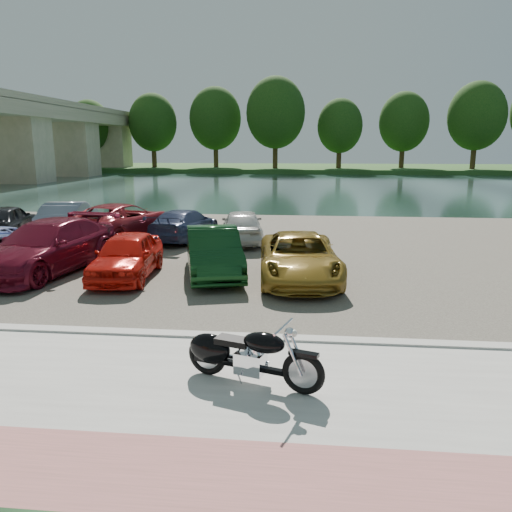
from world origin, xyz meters
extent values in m
plane|color=#595447|center=(0.00, 0.00, 0.00)|extent=(200.00, 200.00, 0.00)
cube|color=#A5A39B|center=(0.00, -1.00, 0.05)|extent=(60.00, 6.00, 0.10)
cube|color=#945853|center=(0.00, -2.50, 0.10)|extent=(60.00, 2.00, 0.01)
cube|color=#A5A39B|center=(0.00, 2.00, 0.07)|extent=(60.00, 0.30, 0.14)
cube|color=#464238|center=(0.00, 11.00, 0.02)|extent=(60.00, 18.00, 0.04)
cube|color=#192D28|center=(0.00, 40.00, 0.00)|extent=(120.00, 40.00, 0.00)
cube|color=#25491A|center=(0.00, 72.00, 0.30)|extent=(120.00, 24.00, 0.60)
cube|color=tan|center=(-28.00, 40.00, 7.20)|extent=(7.00, 56.00, 1.40)
cube|color=tan|center=(-28.00, 42.00, 3.60)|extent=(6.00, 4.00, 7.20)
cube|color=tan|center=(-28.00, 54.00, 3.60)|extent=(6.00, 4.00, 7.20)
cube|color=tan|center=(-28.00, 66.00, 3.60)|extent=(6.00, 4.00, 7.20)
cylinder|color=#3C2A16|center=(-30.00, 64.60, 2.85)|extent=(0.70, 0.70, 4.50)
ellipsoid|color=#13350E|center=(-30.00, 64.60, 6.45)|extent=(6.30, 6.30, 7.56)
cylinder|color=#3C2A16|center=(-21.00, 66.00, 3.08)|extent=(0.70, 0.70, 4.95)
ellipsoid|color=#13350E|center=(-21.00, 66.00, 7.04)|extent=(6.93, 6.93, 8.32)
cylinder|color=#3C2A16|center=(-12.00, 67.40, 3.30)|extent=(0.70, 0.70, 5.40)
ellipsoid|color=#13350E|center=(-12.00, 67.40, 7.62)|extent=(7.56, 7.56, 9.07)
cylinder|color=#3C2A16|center=(-3.00, 64.60, 3.52)|extent=(0.70, 0.70, 5.85)
ellipsoid|color=#13350E|center=(-3.00, 64.60, 8.21)|extent=(8.19, 8.19, 9.83)
cylinder|color=#3C2A16|center=(6.00, 66.00, 2.85)|extent=(0.70, 0.70, 4.50)
ellipsoid|color=#13350E|center=(6.00, 66.00, 6.45)|extent=(6.30, 6.30, 7.56)
cylinder|color=#3C2A16|center=(15.00, 67.40, 3.08)|extent=(0.70, 0.70, 4.95)
ellipsoid|color=#13350E|center=(15.00, 67.40, 7.04)|extent=(6.93, 6.93, 8.32)
cylinder|color=#3C2A16|center=(24.00, 64.60, 3.30)|extent=(0.70, 0.70, 5.40)
ellipsoid|color=#13350E|center=(24.00, 64.60, 7.62)|extent=(7.56, 7.56, 9.07)
torus|color=black|center=(1.56, -0.18, 0.44)|extent=(0.68, 0.32, 0.68)
torus|color=black|center=(-0.01, 0.33, 0.44)|extent=(0.68, 0.32, 0.68)
cylinder|color=#B2B2B7|center=(1.56, -0.18, 0.44)|extent=(0.46, 0.20, 0.46)
cylinder|color=#B2B2B7|center=(-0.01, 0.33, 0.44)|extent=(0.46, 0.20, 0.46)
cylinder|color=silver|center=(1.40, -0.24, 0.74)|extent=(0.32, 0.15, 0.63)
cylinder|color=silver|center=(1.46, -0.04, 0.74)|extent=(0.32, 0.15, 0.63)
cylinder|color=silver|center=(1.25, -0.08, 1.13)|extent=(0.27, 0.72, 0.04)
sphere|color=silver|center=(1.34, -0.11, 1.05)|extent=(0.20, 0.20, 0.16)
sphere|color=silver|center=(1.41, -0.13, 1.05)|extent=(0.14, 0.14, 0.11)
cube|color=black|center=(1.56, -0.18, 0.75)|extent=(0.47, 0.27, 0.06)
cube|color=black|center=(0.78, 0.07, 0.38)|extent=(1.17, 0.47, 0.08)
cube|color=silver|center=(0.73, 0.09, 0.45)|extent=(0.53, 0.44, 0.34)
cylinder|color=silver|center=(0.83, 0.06, 0.65)|extent=(0.29, 0.25, 0.27)
cylinder|color=silver|center=(0.64, 0.12, 0.65)|extent=(0.29, 0.25, 0.27)
ellipsoid|color=black|center=(0.95, 0.02, 0.82)|extent=(0.76, 0.55, 0.32)
cube|color=black|center=(0.45, 0.18, 0.76)|extent=(0.61, 0.44, 0.10)
ellipsoid|color=black|center=(0.04, 0.31, 0.56)|extent=(0.80, 0.54, 0.50)
cube|color=black|center=(-0.01, 0.33, 0.49)|extent=(0.44, 0.29, 0.30)
cylinder|color=silver|center=(0.49, 0.33, 0.32)|extent=(1.07, 0.43, 0.09)
cylinder|color=silver|center=(0.49, 0.33, 0.40)|extent=(1.07, 0.43, 0.09)
cylinder|color=#B2B2B7|center=(0.58, -0.05, 0.23)|extent=(0.07, 0.14, 0.22)
imported|color=maroon|center=(-6.16, 6.79, 0.81)|extent=(3.04, 5.62, 1.54)
imported|color=red|center=(-3.56, 6.39, 0.69)|extent=(1.82, 3.92, 1.30)
imported|color=#0F3715|center=(-1.13, 6.94, 0.74)|extent=(2.51, 4.46, 1.39)
imported|color=olive|center=(1.38, 6.65, 0.69)|extent=(2.58, 4.88, 1.31)
imported|color=black|center=(-10.94, 12.42, 0.71)|extent=(2.39, 4.20, 1.35)
imported|color=slate|center=(-8.49, 12.99, 0.76)|extent=(2.27, 4.57, 1.44)
imported|color=maroon|center=(-5.94, 12.26, 0.78)|extent=(3.65, 5.73, 1.47)
imported|color=navy|center=(-3.35, 12.39, 0.66)|extent=(2.37, 4.49, 1.24)
imported|color=silver|center=(-0.94, 12.02, 0.70)|extent=(2.14, 4.09, 1.33)
camera|label=1|loc=(1.55, -7.15, 3.79)|focal=35.00mm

